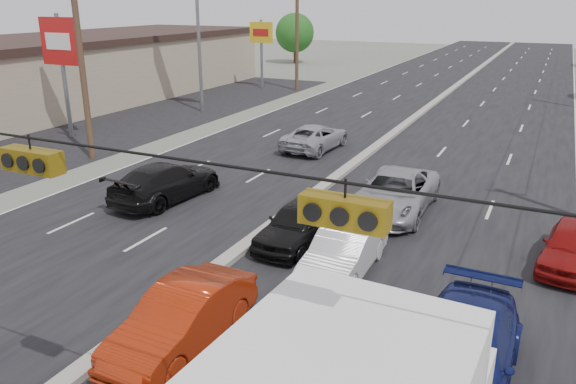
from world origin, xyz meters
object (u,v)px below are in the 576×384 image
utility_pole_left_c (297,31)px  red_sedan (182,319)px  queue_car_b (344,251)px  utility_pole_left_b (81,57)px  pole_sign_far (261,38)px  tree_left_far (295,33)px  queue_car_d (461,355)px  queue_car_a (299,224)px  queue_car_c (395,193)px  oncoming_near (166,182)px  oncoming_far (315,137)px  queue_car_e (573,247)px  pole_sign_mid (60,48)px

utility_pole_left_c → red_sedan: size_ratio=2.24×
utility_pole_left_c → queue_car_b: 35.52m
utility_pole_left_b → pole_sign_far: bearing=98.0°
tree_left_far → queue_car_d: bearing=-61.9°
pole_sign_far → red_sedan: size_ratio=1.35×
queue_car_a → queue_car_c: 4.71m
tree_left_far → oncoming_near: bearing=-70.9°
queue_car_d → oncoming_near: bearing=152.8°
pole_sign_far → oncoming_far: bearing=-54.6°
tree_left_far → queue_car_d: (29.47, -55.23, -2.95)m
oncoming_near → queue_car_c: bearing=-158.7°
queue_car_e → utility_pole_left_c: bearing=135.9°
pole_sign_far → queue_car_b: size_ratio=1.39×
red_sedan → oncoming_near: 10.49m
queue_car_c → pole_sign_mid: bearing=169.1°
utility_pole_left_c → queue_car_e: (22.10, -28.04, -4.42)m
pole_sign_far → tree_left_far: 20.89m
red_sedan → queue_car_e: (8.20, 8.48, -0.05)m
pole_sign_mid → queue_car_c: pole_sign_mid is taller
utility_pole_left_c → red_sedan: (13.90, -36.52, -4.37)m
queue_car_a → queue_car_c: size_ratio=0.76×
utility_pole_left_c → queue_car_c: bearing=-58.2°
utility_pole_left_c → tree_left_far: utility_pole_left_c is taller
tree_left_far → queue_car_c: bearing=-60.9°
queue_car_c → queue_car_a: bearing=-116.8°
pole_sign_mid → queue_car_c: bearing=-10.5°
utility_pole_left_c → oncoming_near: size_ratio=1.92×
queue_car_d → queue_car_e: queue_car_d is taller
pole_sign_far → red_sedan: bearing=-64.5°
queue_car_c → tree_left_far: bearing=118.8°
utility_pole_left_c → oncoming_far: bearing=-62.5°
queue_car_a → oncoming_far: queue_car_a is taller
utility_pole_left_b → tree_left_far: bearing=101.9°
queue_car_d → queue_car_e: (2.13, 7.19, -0.09)m
queue_car_d → queue_car_e: size_ratio=1.32×
queue_car_e → oncoming_far: queue_car_e is taller
utility_pole_left_c → queue_car_d: 40.73m
queue_car_a → red_sedan: bearing=-87.4°
tree_left_far → oncoming_near: 51.30m
queue_car_a → queue_car_d: (6.07, -5.21, 0.05)m
queue_car_b → oncoming_far: (-6.42, 13.01, -0.03)m
pole_sign_far → queue_car_b: 37.15m
queue_car_c → queue_car_b: bearing=-90.3°
oncoming_far → utility_pole_left_b: bearing=38.0°
queue_car_a → oncoming_far: size_ratio=0.86×
red_sedan → oncoming_far: red_sedan is taller
queue_car_b → utility_pole_left_b: bearing=157.5°
utility_pole_left_b → oncoming_near: 9.13m
utility_pole_left_b → red_sedan: utility_pole_left_b is taller
utility_pole_left_c → pole_sign_far: (-3.50, -0.00, -0.70)m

